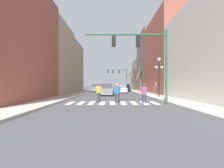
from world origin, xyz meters
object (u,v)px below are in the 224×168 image
at_px(car_parked_left_near, 107,90).
at_px(car_parked_left_far, 123,88).
at_px(car_parked_right_mid, 96,88).
at_px(pedestrian_crossing_street, 117,91).
at_px(traffic_signal_far, 119,74).
at_px(pedestrian_near_right_corner, 99,91).
at_px(car_parked_left_mid, 100,87).
at_px(street_tree_right_mid, 140,79).
at_px(car_parked_right_near, 126,88).
at_px(street_tree_left_near, 132,83).
at_px(street_lamp_right_corner, 159,69).
at_px(traffic_signal_near, 143,50).
at_px(pedestrian_on_left_sidewalk, 156,88).
at_px(car_driving_toward_lane, 121,89).
at_px(street_tree_left_mid, 134,78).
at_px(pedestrian_waiting_at_curb, 144,92).

distance_m(car_parked_left_near, car_parked_left_far, 25.84).
relative_size(car_parked_right_mid, pedestrian_crossing_street, 2.74).
xyz_separation_m(traffic_signal_far, pedestrian_near_right_corner, (-3.36, -33.67, -3.56)).
xyz_separation_m(car_parked_left_mid, street_tree_right_mid, (9.04, -17.76, 1.80)).
xyz_separation_m(car_parked_right_near, street_tree_left_near, (2.63, 8.39, 1.35)).
bearing_deg(car_parked_right_mid, car_parked_left_mid, 0.14).
xyz_separation_m(traffic_signal_far, car_parked_left_near, (-2.88, -23.84, -3.77)).
relative_size(car_parked_left_far, street_tree_right_mid, 0.85).
height_order(car_parked_left_far, car_parked_right_mid, car_parked_right_mid).
bearing_deg(street_lamp_right_corner, car_parked_right_near, 96.01).
relative_size(traffic_signal_near, pedestrian_crossing_street, 3.97).
distance_m(car_parked_right_mid, street_tree_right_mid, 10.35).
bearing_deg(pedestrian_on_left_sidewalk, street_tree_left_near, -135.48).
xyz_separation_m(car_parked_right_mid, pedestrian_near_right_corner, (2.20, -23.25, 0.22)).
bearing_deg(street_tree_right_mid, car_parked_right_near, 106.76).
bearing_deg(pedestrian_crossing_street, car_parked_right_mid, -68.74).
relative_size(car_parked_left_far, pedestrian_crossing_street, 2.53).
bearing_deg(street_tree_left_near, car_parked_left_mid, 168.09).
height_order(car_parked_left_mid, pedestrian_near_right_corner, car_parked_left_mid).
xyz_separation_m(car_parked_right_mid, car_parked_left_mid, (-0.03, 13.01, 0.05)).
relative_size(traffic_signal_far, pedestrian_on_left_sidewalk, 3.63).
xyz_separation_m(car_driving_toward_lane, pedestrian_near_right_corner, (-3.15, -18.49, 0.25)).
bearing_deg(street_tree_right_mid, street_tree_left_near, 88.50).
xyz_separation_m(traffic_signal_far, street_lamp_right_corner, (3.42, -28.64, -1.19)).
bearing_deg(street_tree_left_near, car_parked_left_near, -105.43).
height_order(car_parked_left_far, pedestrian_near_right_corner, pedestrian_near_right_corner).
height_order(pedestrian_near_right_corner, street_tree_right_mid, street_tree_right_mid).
height_order(street_lamp_right_corner, street_tree_left_near, street_lamp_right_corner).
height_order(car_parked_right_mid, street_tree_left_mid, street_tree_left_mid).
bearing_deg(car_driving_toward_lane, car_parked_right_mid, 48.37).
distance_m(car_parked_left_mid, pedestrian_waiting_at_curb, 37.71).
xyz_separation_m(street_lamp_right_corner, street_tree_left_near, (0.44, 29.23, -1.25)).
height_order(car_parked_left_mid, street_tree_right_mid, street_tree_right_mid).
xyz_separation_m(pedestrian_on_left_sidewalk, pedestrian_near_right_corner, (-7.57, -9.53, -0.15)).
height_order(car_driving_toward_lane, car_parked_right_mid, car_parked_right_mid).
bearing_deg(street_tree_left_mid, pedestrian_near_right_corner, -103.35).
height_order(car_parked_left_near, street_tree_left_mid, street_tree_left_mid).
bearing_deg(pedestrian_waiting_at_curb, street_tree_right_mid, -128.03).
bearing_deg(car_parked_right_mid, car_parked_left_far, -29.16).
distance_m(car_parked_left_mid, pedestrian_on_left_sidewalk, 28.47).
height_order(car_driving_toward_lane, pedestrian_waiting_at_curb, pedestrian_waiting_at_curb).
distance_m(pedestrian_crossing_street, street_tree_right_mid, 19.51).
height_order(car_parked_right_mid, pedestrian_crossing_street, car_parked_right_mid).
xyz_separation_m(traffic_signal_far, pedestrian_on_left_sidewalk, (4.21, -24.14, -3.41)).
distance_m(street_lamp_right_corner, car_parked_right_near, 21.12).
height_order(street_lamp_right_corner, car_parked_left_mid, street_lamp_right_corner).
height_order(street_lamp_right_corner, pedestrian_waiting_at_curb, street_lamp_right_corner).
xyz_separation_m(car_parked_left_near, street_tree_left_near, (6.74, 24.43, 1.34)).
xyz_separation_m(street_lamp_right_corner, car_parked_left_near, (-6.30, 4.80, -2.59)).
relative_size(traffic_signal_near, car_parked_right_near, 1.54).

